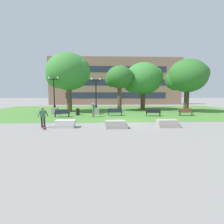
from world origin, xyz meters
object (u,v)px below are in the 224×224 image
at_px(skateboard, 44,128).
at_px(park_bench_far_right, 62,113).
at_px(park_bench_near_left, 186,112).
at_px(person_bystander_near_lawn, 93,109).
at_px(lamp_post_right, 55,107).
at_px(trash_bin, 78,111).
at_px(park_bench_far_left, 115,112).
at_px(person_skateboarder, 43,116).
at_px(concrete_block_center, 65,124).
at_px(lamp_post_left, 96,107).
at_px(concrete_block_right, 168,124).
at_px(concrete_block_left, 116,125).
at_px(park_bench_near_right, 153,112).

height_order(skateboard, park_bench_far_right, park_bench_far_right).
xyz_separation_m(park_bench_near_left, person_bystander_near_lawn, (-11.55, -0.87, 0.44)).
distance_m(park_bench_far_right, lamp_post_right, 3.16).
bearing_deg(park_bench_far_right, trash_bin, 44.10).
xyz_separation_m(park_bench_near_left, park_bench_far_left, (-8.89, 0.42, 0.00)).
distance_m(park_bench_near_left, park_bench_far_left, 8.90).
bearing_deg(person_bystander_near_lawn, person_skateboarder, -123.10).
bearing_deg(concrete_block_center, lamp_post_left, 75.26).
relative_size(concrete_block_right, person_bystander_near_lawn, 1.08).
relative_size(concrete_block_left, lamp_post_left, 0.37).
bearing_deg(lamp_post_right, skateboard, -79.85).
xyz_separation_m(concrete_block_left, concrete_block_right, (4.46, 0.27, 0.00)).
height_order(park_bench_far_right, trash_bin, trash_bin).
bearing_deg(park_bench_near_right, concrete_block_center, -145.36).
distance_m(concrete_block_center, person_bystander_near_lawn, 6.20).
bearing_deg(concrete_block_center, park_bench_far_left, 56.43).
distance_m(skateboard, person_bystander_near_lawn, 7.27).
bearing_deg(lamp_post_right, person_bystander_near_lawn, -29.43).
relative_size(lamp_post_left, lamp_post_right, 0.97).
xyz_separation_m(concrete_block_center, trash_bin, (-0.05, 7.70, 0.20)).
bearing_deg(trash_bin, park_bench_far_right, -135.90).
bearing_deg(park_bench_near_right, park_bench_near_left, 2.50).
height_order(park_bench_far_right, lamp_post_left, lamp_post_left).
bearing_deg(park_bench_near_left, park_bench_near_right, -177.50).
bearing_deg(person_bystander_near_lawn, concrete_block_right, -41.83).
bearing_deg(lamp_post_right, trash_bin, -19.09).
bearing_deg(concrete_block_center, concrete_block_left, -6.27).
relative_size(skateboard, lamp_post_right, 0.19).
bearing_deg(lamp_post_left, person_bystander_near_lawn, -94.33).
bearing_deg(person_bystander_near_lawn, concrete_block_left, -70.20).
distance_m(concrete_block_left, park_bench_near_left, 11.72).
bearing_deg(park_bench_near_left, lamp_post_right, 172.79).
xyz_separation_m(park_bench_near_right, trash_bin, (-9.45, 1.21, -0.04)).
xyz_separation_m(concrete_block_right, lamp_post_left, (-6.51, 8.82, 0.72)).
height_order(concrete_block_center, person_bystander_near_lawn, person_bystander_near_lawn).
bearing_deg(skateboard, park_bench_far_left, 49.85).
bearing_deg(park_bench_near_right, person_skateboarder, -149.65).
distance_m(concrete_block_left, person_skateboarder, 6.13).
bearing_deg(concrete_block_right, concrete_block_left, -176.53).
distance_m(concrete_block_left, trash_bin, 9.27).
relative_size(park_bench_far_left, park_bench_far_right, 1.00).
bearing_deg(lamp_post_left, person_skateboarder, -114.94).
height_order(skateboard, park_bench_far_left, park_bench_far_left).
height_order(park_bench_far_left, trash_bin, trash_bin).
bearing_deg(park_bench_far_right, concrete_block_right, -31.36).
height_order(park_bench_near_right, trash_bin, trash_bin).
height_order(concrete_block_right, person_skateboarder, person_skateboarder).
xyz_separation_m(concrete_block_left, park_bench_far_left, (0.39, 7.58, 0.23)).
relative_size(park_bench_near_right, lamp_post_right, 0.36).
relative_size(concrete_block_left, person_skateboarder, 1.09).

